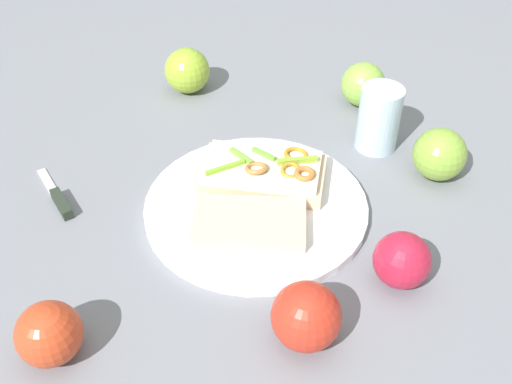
% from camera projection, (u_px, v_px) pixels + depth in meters
% --- Properties ---
extents(ground_plane, '(2.00, 2.00, 0.00)m').
position_uv_depth(ground_plane, '(256.00, 211.00, 0.82)').
color(ground_plane, slate).
rests_on(ground_plane, ground).
extents(plate, '(0.30, 0.30, 0.01)m').
position_uv_depth(plate, '(256.00, 207.00, 0.81)').
color(plate, white).
rests_on(plate, ground_plane).
extents(sandwich, '(0.20, 0.17, 0.04)m').
position_uv_depth(sandwich, '(263.00, 172.00, 0.83)').
color(sandwich, beige).
rests_on(sandwich, plate).
extents(bread_slice_side, '(0.16, 0.13, 0.02)m').
position_uv_depth(bread_slice_side, '(249.00, 223.00, 0.77)').
color(bread_slice_side, beige).
rests_on(bread_slice_side, plate).
extents(apple_0, '(0.08, 0.08, 0.07)m').
position_uv_depth(apple_0, '(402.00, 260.00, 0.70)').
color(apple_0, '#B61D36').
rests_on(apple_0, ground_plane).
extents(apple_1, '(0.08, 0.08, 0.08)m').
position_uv_depth(apple_1, '(187.00, 71.00, 1.02)').
color(apple_1, '#90B530').
rests_on(apple_1, ground_plane).
extents(apple_2, '(0.10, 0.10, 0.07)m').
position_uv_depth(apple_2, '(49.00, 334.00, 0.62)').
color(apple_2, '#C63F20').
rests_on(apple_2, ground_plane).
extents(apple_3, '(0.11, 0.11, 0.08)m').
position_uv_depth(apple_3, '(306.00, 316.00, 0.64)').
color(apple_3, red).
rests_on(apple_3, ground_plane).
extents(apple_4, '(0.10, 0.10, 0.08)m').
position_uv_depth(apple_4, '(440.00, 154.00, 0.85)').
color(apple_4, '#81AB3A').
rests_on(apple_4, ground_plane).
extents(apple_5, '(0.10, 0.10, 0.07)m').
position_uv_depth(apple_5, '(363.00, 84.00, 0.99)').
color(apple_5, '#88BB44').
rests_on(apple_5, ground_plane).
extents(drinking_glass, '(0.06, 0.06, 0.10)m').
position_uv_depth(drinking_glass, '(379.00, 118.00, 0.89)').
color(drinking_glass, silver).
rests_on(drinking_glass, ground_plane).
extents(knife, '(0.04, 0.12, 0.01)m').
position_uv_depth(knife, '(58.00, 198.00, 0.83)').
color(knife, silver).
rests_on(knife, ground_plane).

